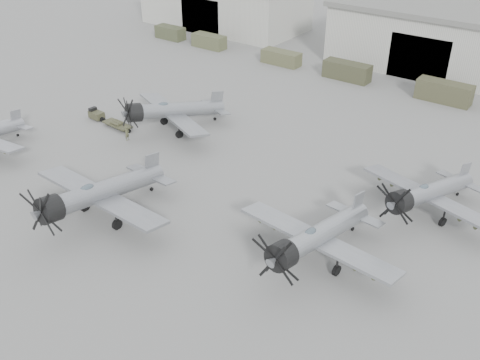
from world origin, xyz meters
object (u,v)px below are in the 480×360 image
object	(u,v)px
aircraft_mid_1	(95,194)
aircraft_far_1	(426,193)
aircraft_mid_2	(315,238)
tug_trailer	(104,118)
ground_crew	(127,133)
aircraft_far_0	(169,111)

from	to	relation	value
aircraft_mid_1	aircraft_far_1	world-z (taller)	aircraft_mid_1
aircraft_mid_2	aircraft_far_1	xyz separation A→B (m)	(4.26, 10.89, -0.16)
tug_trailer	ground_crew	world-z (taller)	ground_crew
aircraft_far_0	tug_trailer	distance (m)	8.30
aircraft_mid_1	ground_crew	world-z (taller)	aircraft_mid_1
aircraft_far_0	ground_crew	size ratio (longest dim) A/B	8.11
aircraft_far_1	tug_trailer	world-z (taller)	aircraft_far_1
aircraft_mid_2	tug_trailer	xyz separation A→B (m)	(-31.53, 7.57, -1.89)
tug_trailer	aircraft_mid_1	bearing A→B (deg)	-39.38
aircraft_mid_2	aircraft_far_0	distance (m)	26.12
aircraft_mid_1	tug_trailer	world-z (taller)	aircraft_mid_1
aircraft_mid_1	aircraft_far_1	xyz separation A→B (m)	(21.26, 16.56, -0.31)
aircraft_far_1	ground_crew	xyz separation A→B (m)	(-30.39, -4.85, -1.42)
tug_trailer	aircraft_far_0	bearing A→B (deg)	23.39
aircraft_far_0	aircraft_far_1	bearing A→B (deg)	23.27
aircraft_far_1	aircraft_mid_2	bearing A→B (deg)	-95.78
aircraft_far_1	tug_trailer	xyz separation A→B (m)	(-35.79, -3.32, -1.73)
tug_trailer	ground_crew	size ratio (longest dim) A/B	4.07
aircraft_mid_1	tug_trailer	size ratio (longest dim) A/B	2.12
aircraft_far_1	tug_trailer	size ratio (longest dim) A/B	1.88
aircraft_far_0	aircraft_far_1	world-z (taller)	aircraft_far_0
aircraft_mid_2	aircraft_far_0	xyz separation A→B (m)	(-23.96, 10.39, 0.03)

